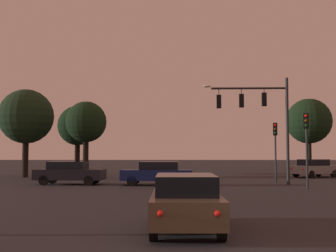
{
  "coord_description": "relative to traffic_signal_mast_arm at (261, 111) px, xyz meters",
  "views": [
    {
      "loc": [
        -1.6,
        -7.67,
        2.13
      ],
      "look_at": [
        -1.82,
        17.5,
        3.68
      ],
      "focal_mm": 45.36,
      "sensor_mm": 36.0,
      "label": 1
    }
  ],
  "objects": [
    {
      "name": "tree_left_far",
      "position": [
        -12.89,
        6.15,
        -0.32
      ],
      "size": [
        3.32,
        3.32,
        6.25
      ],
      "color": "black",
      "rests_on": "ground"
    },
    {
      "name": "tree_behind_sign",
      "position": [
        -18.37,
        7.84,
        0.29
      ],
      "size": [
        4.64,
        4.64,
        7.49
      ],
      "color": "black",
      "rests_on": "ground"
    },
    {
      "name": "car_nearside_lane",
      "position": [
        -5.56,
        -16.46,
        -4.06
      ],
      "size": [
        1.83,
        4.28,
        1.52
      ],
      "color": "#473828",
      "rests_on": "ground"
    },
    {
      "name": "tree_center_horizon",
      "position": [
        10.1,
        21.38,
        0.88
      ],
      "size": [
        5.26,
        5.26,
        8.38
      ],
      "color": "black",
      "rests_on": "ground"
    },
    {
      "name": "traffic_light_corner_left",
      "position": [
        1.42,
        2.02,
        -1.86
      ],
      "size": [
        0.34,
        0.37,
        4.21
      ],
      "color": "#232326",
      "rests_on": "ground"
    },
    {
      "name": "tree_right_cluster",
      "position": [
        -15.09,
        12.96,
        -0.18
      ],
      "size": [
        3.85,
        3.85,
        6.64
      ],
      "color": "black",
      "rests_on": "ground"
    },
    {
      "name": "traffic_signal_mast_arm",
      "position": [
        0.0,
        0.0,
        0.0
      ],
      "size": [
        5.69,
        0.44,
        7.08
      ],
      "color": "#232326",
      "rests_on": "ground"
    },
    {
      "name": "ground_plane",
      "position": [
        -4.34,
        4.07,
        -4.85
      ],
      "size": [
        168.0,
        168.0,
        0.0
      ],
      "primitive_type": "plane",
      "color": "#262326",
      "rests_on": "ground"
    },
    {
      "name": "traffic_light_corner_right",
      "position": [
        1.89,
        -3.46,
        -1.74
      ],
      "size": [
        0.37,
        0.39,
        4.4
      ],
      "color": "#232326",
      "rests_on": "ground"
    },
    {
      "name": "car_crossing_right",
      "position": [
        -12.68,
        -0.12,
        -4.05
      ],
      "size": [
        4.66,
        2.14,
        1.52
      ],
      "color": "black",
      "rests_on": "ground"
    },
    {
      "name": "car_far_lane",
      "position": [
        6.18,
        8.13,
        -4.06
      ],
      "size": [
        4.41,
        3.54,
        1.52
      ],
      "color": "gray",
      "rests_on": "ground"
    },
    {
      "name": "car_crossing_left",
      "position": [
        -6.86,
        -0.69,
        -4.06
      ],
      "size": [
        4.68,
        1.92,
        1.52
      ],
      "color": "#0F1947",
      "rests_on": "ground"
    }
  ]
}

